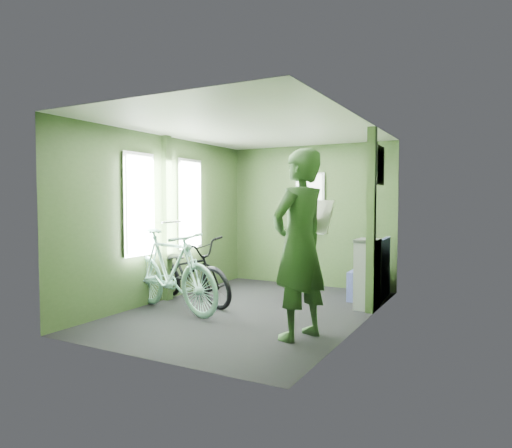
{
  "coord_description": "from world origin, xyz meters",
  "views": [
    {
      "loc": [
        2.76,
        -5.03,
        1.41
      ],
      "look_at": [
        0.0,
        0.1,
        1.1
      ],
      "focal_mm": 32.0,
      "sensor_mm": 36.0,
      "label": 1
    }
  ],
  "objects_px": {
    "bicycle_mint": "(171,312)",
    "waste_box": "(367,274)",
    "bicycle_black": "(189,303)",
    "bench_seat": "(371,280)",
    "passenger": "(299,244)"
  },
  "relations": [
    {
      "from": "bicycle_black",
      "to": "waste_box",
      "type": "bearing_deg",
      "value": -51.07
    },
    {
      "from": "bicycle_black",
      "to": "bench_seat",
      "type": "relative_size",
      "value": 1.98
    },
    {
      "from": "bicycle_mint",
      "to": "passenger",
      "type": "height_order",
      "value": "passenger"
    },
    {
      "from": "bicycle_mint",
      "to": "bench_seat",
      "type": "xyz_separation_m",
      "value": [
        2.02,
        1.99,
        0.26
      ]
    },
    {
      "from": "passenger",
      "to": "bench_seat",
      "type": "height_order",
      "value": "passenger"
    },
    {
      "from": "bicycle_black",
      "to": "passenger",
      "type": "relative_size",
      "value": 0.89
    },
    {
      "from": "bicycle_mint",
      "to": "waste_box",
      "type": "xyz_separation_m",
      "value": [
        2.14,
        1.34,
        0.45
      ]
    },
    {
      "from": "waste_box",
      "to": "bench_seat",
      "type": "bearing_deg",
      "value": 100.16
    },
    {
      "from": "bicycle_mint",
      "to": "waste_box",
      "type": "relative_size",
      "value": 1.93
    },
    {
      "from": "bicycle_mint",
      "to": "bicycle_black",
      "type": "bearing_deg",
      "value": 24.99
    },
    {
      "from": "bicycle_black",
      "to": "bench_seat",
      "type": "bearing_deg",
      "value": -36.47
    },
    {
      "from": "waste_box",
      "to": "bicycle_mint",
      "type": "bearing_deg",
      "value": -147.95
    },
    {
      "from": "passenger",
      "to": "waste_box",
      "type": "distance_m",
      "value": 1.69
    },
    {
      "from": "waste_box",
      "to": "bench_seat",
      "type": "relative_size",
      "value": 1.05
    },
    {
      "from": "bicycle_black",
      "to": "passenger",
      "type": "height_order",
      "value": "passenger"
    }
  ]
}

